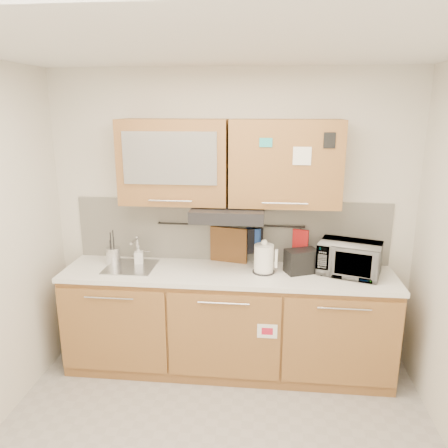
# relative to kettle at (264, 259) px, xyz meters

# --- Properties ---
(ceiling) EXTENTS (3.20, 3.20, 0.00)m
(ceiling) POSITION_rel_kettle_xyz_m (-0.31, -1.21, 1.56)
(ceiling) COLOR white
(ceiling) RESTS_ON wall_back
(wall_back) EXTENTS (3.20, 0.00, 3.20)m
(wall_back) POSITION_rel_kettle_xyz_m (-0.31, 0.29, 0.26)
(wall_back) COLOR silver
(wall_back) RESTS_ON ground
(base_cabinet) EXTENTS (2.80, 0.64, 0.88)m
(base_cabinet) POSITION_rel_kettle_xyz_m (-0.31, -0.01, -0.63)
(base_cabinet) COLOR #986336
(base_cabinet) RESTS_ON floor
(countertop) EXTENTS (2.82, 0.62, 0.04)m
(countertop) POSITION_rel_kettle_xyz_m (-0.31, -0.02, -0.14)
(countertop) COLOR white
(countertop) RESTS_ON base_cabinet
(backsplash) EXTENTS (2.80, 0.02, 0.56)m
(backsplash) POSITION_rel_kettle_xyz_m (-0.31, 0.28, 0.16)
(backsplash) COLOR silver
(backsplash) RESTS_ON countertop
(upper_cabinets) EXTENTS (1.82, 0.37, 0.70)m
(upper_cabinets) POSITION_rel_kettle_xyz_m (-0.31, 0.12, 0.79)
(upper_cabinets) COLOR #986336
(upper_cabinets) RESTS_ON wall_back
(range_hood) EXTENTS (0.60, 0.46, 0.10)m
(range_hood) POSITION_rel_kettle_xyz_m (-0.31, 0.04, 0.38)
(range_hood) COLOR black
(range_hood) RESTS_ON upper_cabinets
(sink) EXTENTS (0.42, 0.40, 0.26)m
(sink) POSITION_rel_kettle_xyz_m (-1.16, 0.00, -0.11)
(sink) COLOR silver
(sink) RESTS_ON countertop
(utensil_rail) EXTENTS (1.30, 0.02, 0.02)m
(utensil_rail) POSITION_rel_kettle_xyz_m (-0.31, 0.24, 0.22)
(utensil_rail) COLOR black
(utensil_rail) RESTS_ON backsplash
(utensil_crock) EXTENTS (0.13, 0.13, 0.31)m
(utensil_crock) POSITION_rel_kettle_xyz_m (-1.33, 0.06, -0.04)
(utensil_crock) COLOR silver
(utensil_crock) RESTS_ON countertop
(kettle) EXTENTS (0.21, 0.19, 0.29)m
(kettle) POSITION_rel_kettle_xyz_m (0.00, 0.00, 0.00)
(kettle) COLOR white
(kettle) RESTS_ON countertop
(toaster) EXTENTS (0.30, 0.25, 0.20)m
(toaster) POSITION_rel_kettle_xyz_m (0.31, 0.03, -0.01)
(toaster) COLOR black
(toaster) RESTS_ON countertop
(microwave) EXTENTS (0.57, 0.47, 0.27)m
(microwave) POSITION_rel_kettle_xyz_m (0.71, 0.04, 0.02)
(microwave) COLOR #999999
(microwave) RESTS_ON countertop
(soap_bottle) EXTENTS (0.09, 0.09, 0.17)m
(soap_bottle) POSITION_rel_kettle_xyz_m (-1.11, 0.09, -0.03)
(soap_bottle) COLOR #999999
(soap_bottle) RESTS_ON countertop
(cutting_board) EXTENTS (0.34, 0.10, 0.42)m
(cutting_board) POSITION_rel_kettle_xyz_m (-0.32, 0.23, -0.01)
(cutting_board) COLOR brown
(cutting_board) RESTS_ON utensil_rail
(oven_mitt) EXTENTS (0.13, 0.08, 0.21)m
(oven_mitt) POSITION_rel_kettle_xyz_m (-0.10, 0.23, 0.10)
(oven_mitt) COLOR #214398
(oven_mitt) RESTS_ON utensil_rail
(dark_pouch) EXTENTS (0.15, 0.10, 0.23)m
(dark_pouch) POSITION_rel_kettle_xyz_m (-0.09, 0.23, 0.09)
(dark_pouch) COLOR black
(dark_pouch) RESTS_ON utensil_rail
(pot_holder) EXTENTS (0.14, 0.06, 0.17)m
(pot_holder) POSITION_rel_kettle_xyz_m (0.31, 0.23, 0.12)
(pot_holder) COLOR red
(pot_holder) RESTS_ON utensil_rail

